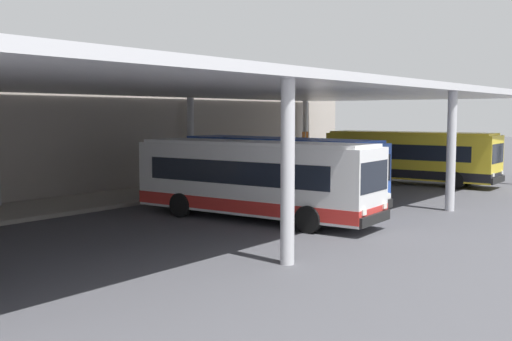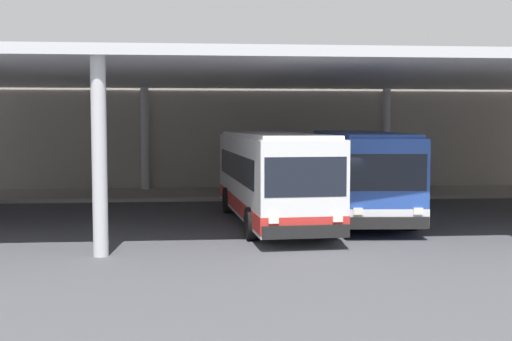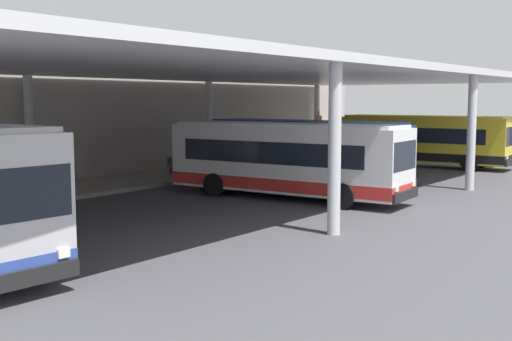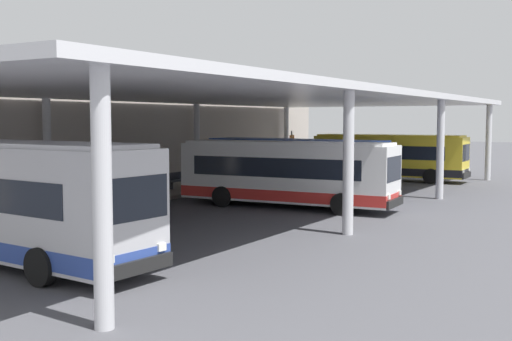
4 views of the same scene
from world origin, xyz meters
The scene contains 10 objects.
ground_plane centered at (0.00, 0.00, 0.00)m, with size 200.00×200.00×0.00m, color #47474C.
platform_kerb centered at (0.00, 11.75, 0.09)m, with size 42.00×4.50×0.18m, color gray.
station_building_facade centered at (0.00, 15.00, 3.75)m, with size 48.00×1.60×7.49m, color #ADA399.
canopy_shelter centered at (0.00, 5.50, 5.31)m, with size 40.00×17.00×5.55m.
bus_second_bay centered at (-1.01, 2.85, 1.66)m, with size 3.23×10.68×3.17m.
bus_middle_bay centered at (2.42, 4.22, 1.66)m, with size 3.25×10.68×3.17m.
bus_far_bay centered at (15.06, 3.45, 1.66)m, with size 2.98×10.61×3.17m.
bench_waiting centered at (1.91, 11.82, 0.66)m, with size 1.80×0.45×0.92m.
trash_bin centered at (5.28, 11.35, 0.68)m, with size 0.52×0.52×0.98m.
banner_sign centered at (14.68, 10.94, 1.98)m, with size 0.70×0.12×3.20m.
Camera 3 is at (-23.04, -12.34, 4.13)m, focal length 44.78 mm.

